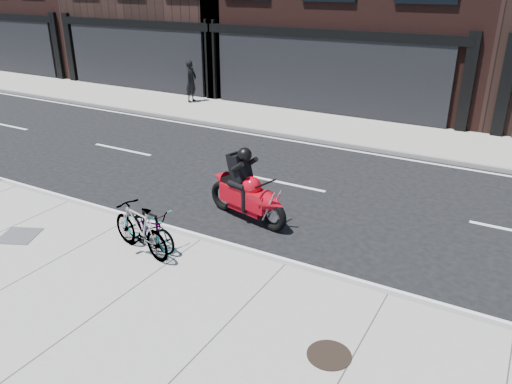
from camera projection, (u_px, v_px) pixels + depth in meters
The scene contains 10 objects.
ground at pixel (248, 210), 12.17m from camera, with size 120.00×120.00×0.00m, color black.
sidewalk_near at pixel (94, 320), 8.14m from camera, with size 60.00×6.00×0.13m, color gray.
sidewalk_far at pixel (355, 131), 18.34m from camera, with size 60.00×3.50×0.13m, color gray.
bike_rack at pixel (151, 226), 10.16m from camera, with size 0.43×0.11×0.73m.
bicycle_front at pixel (149, 227), 10.16m from camera, with size 0.55×1.59×0.83m, color gray.
bicycle_rear at pixel (140, 229), 9.85m from camera, with size 0.49×1.73×1.04m, color gray.
motorcycle at pixel (250, 193), 11.36m from camera, with size 2.33×0.98×1.76m.
pedestrian at pixel (191, 81), 22.04m from camera, with size 0.67×0.44×1.83m, color black.
manhole_cover at pixel (329, 355), 7.28m from camera, with size 0.66×0.66×0.01m, color black.
utility_grate at pixel (19, 236), 10.67m from camera, with size 0.75×0.75×0.01m, color #454547.
Camera 1 is at (5.60, -9.49, 5.19)m, focal length 35.00 mm.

